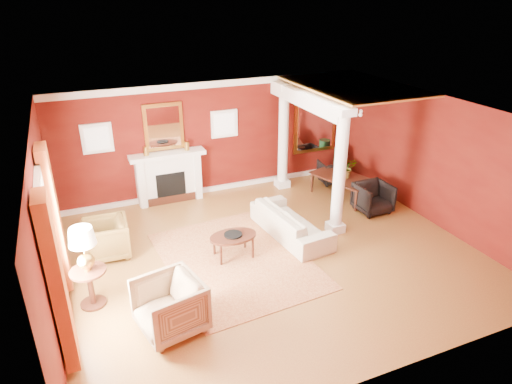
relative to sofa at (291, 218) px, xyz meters
name	(u,v)px	position (x,y,z in m)	size (l,w,h in m)	color
ground	(271,254)	(-0.71, -0.54, -0.43)	(8.00, 8.00, 0.00)	brown
room_shell	(273,161)	(-0.71, -0.54, 1.59)	(8.04, 7.04, 2.92)	#5D160C
fireplace	(169,177)	(-2.01, 2.78, 0.22)	(1.85, 0.42, 1.29)	white
overmantel_mirror	(164,127)	(-2.01, 2.92, 1.47)	(0.95, 0.07, 1.15)	gold
flank_window_left	(97,138)	(-3.56, 2.93, 1.37)	(0.70, 0.07, 0.70)	white
flank_window_right	(224,124)	(-0.46, 2.93, 1.37)	(0.70, 0.07, 0.70)	white
left_window	(54,247)	(-4.60, -1.14, 1.00)	(0.21, 2.55, 2.60)	white
column_front	(340,172)	(0.99, -0.24, 1.00)	(0.36, 0.36, 2.80)	white
column_back	(283,136)	(0.99, 2.46, 1.00)	(0.36, 0.36, 2.80)	white
header_beam	(306,100)	(0.99, 1.36, 2.19)	(0.30, 3.20, 0.32)	white
amber_ceiling	(353,86)	(2.14, 1.21, 2.44)	(2.30, 3.40, 0.04)	gold
dining_mirror	(315,122)	(2.19, 2.92, 1.12)	(1.30, 0.07, 1.70)	gold
chandelier	(351,111)	(2.19, 1.26, 1.82)	(0.60, 0.62, 0.75)	#B9933A
crown_trim	(214,84)	(-0.71, 2.92, 2.39)	(8.00, 0.08, 0.16)	white
base_trim	(217,188)	(-0.71, 2.92, -0.37)	(8.00, 0.08, 0.12)	white
rug	(236,260)	(-1.47, -0.48, -0.42)	(2.65, 3.53, 0.01)	maroon
sofa	(291,218)	(0.00, 0.00, 0.00)	(2.18, 0.64, 0.85)	beige
armchair_leopard	(106,237)	(-3.79, 0.69, 0.01)	(0.84, 0.79, 0.87)	black
armchair_stripe	(169,304)	(-3.12, -1.95, 0.06)	(0.95, 0.89, 0.98)	tan
coffee_table	(233,237)	(-1.46, -0.33, 0.01)	(0.96, 0.96, 0.48)	black
coffee_book	(229,230)	(-1.52, -0.28, 0.16)	(0.15, 0.02, 0.20)	black
side_table	(85,254)	(-4.21, -0.82, 0.57)	(0.60, 0.60, 1.49)	black
dining_table	(344,181)	(2.15, 1.24, 0.02)	(1.62, 0.57, 0.90)	black
dining_chair_near	(373,197)	(2.34, 0.26, -0.03)	(0.77, 0.72, 0.79)	black
dining_chair_far	(332,171)	(2.38, 2.20, -0.09)	(0.66, 0.62, 0.68)	black
green_urn	(339,166)	(2.78, 2.46, -0.09)	(0.36, 0.36, 0.87)	#154222
potted_plant	(347,157)	(2.14, 1.18, 0.68)	(0.48, 0.53, 0.41)	#26591E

